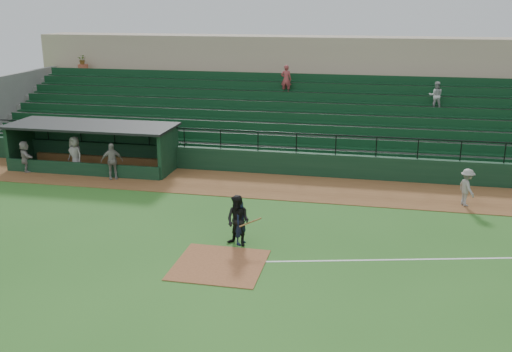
# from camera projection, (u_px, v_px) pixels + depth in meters

# --- Properties ---
(ground) EXTENTS (90.00, 90.00, 0.00)m
(ground) POSITION_uv_depth(u_px,v_px,m) (227.00, 253.00, 20.52)
(ground) COLOR #285C1D
(ground) RESTS_ON ground
(warning_track) EXTENTS (40.00, 4.00, 0.03)m
(warning_track) POSITION_uv_depth(u_px,v_px,m) (269.00, 186.00, 28.01)
(warning_track) COLOR brown
(warning_track) RESTS_ON ground
(home_plate_dirt) EXTENTS (3.00, 3.00, 0.03)m
(home_plate_dirt) POSITION_uv_depth(u_px,v_px,m) (219.00, 265.00, 19.58)
(home_plate_dirt) COLOR brown
(home_plate_dirt) RESTS_ON ground
(foul_line) EXTENTS (17.49, 4.44, 0.01)m
(foul_line) POSITION_uv_depth(u_px,v_px,m) (458.00, 259.00, 20.05)
(foul_line) COLOR white
(foul_line) RESTS_ON ground
(stadium_structure) EXTENTS (38.00, 13.08, 6.40)m
(stadium_structure) POSITION_uv_depth(u_px,v_px,m) (295.00, 109.00, 35.28)
(stadium_structure) COLOR black
(stadium_structure) RESTS_ON ground
(dugout) EXTENTS (8.90, 3.20, 2.42)m
(dugout) POSITION_uv_depth(u_px,v_px,m) (97.00, 143.00, 31.04)
(dugout) COLOR black
(dugout) RESTS_ON ground
(batter_at_plate) EXTENTS (1.09, 0.72, 1.67)m
(batter_at_plate) POSITION_uv_depth(u_px,v_px,m) (241.00, 222.00, 21.09)
(batter_at_plate) COLOR black
(batter_at_plate) RESTS_ON ground
(umpire) EXTENTS (1.10, 0.97, 1.91)m
(umpire) POSITION_uv_depth(u_px,v_px,m) (238.00, 221.00, 20.93)
(umpire) COLOR black
(umpire) RESTS_ON ground
(runner) EXTENTS (0.95, 1.22, 1.65)m
(runner) POSITION_uv_depth(u_px,v_px,m) (467.00, 187.00, 25.06)
(runner) COLOR gray
(runner) RESTS_ON warning_track
(dugout_player_a) EXTENTS (1.16, 0.92, 1.84)m
(dugout_player_a) POSITION_uv_depth(u_px,v_px,m) (112.00, 161.00, 28.88)
(dugout_player_a) COLOR gray
(dugout_player_a) RESTS_ON warning_track
(dugout_player_b) EXTENTS (1.09, 0.92, 1.91)m
(dugout_player_b) POSITION_uv_depth(u_px,v_px,m) (75.00, 154.00, 30.01)
(dugout_player_b) COLOR gray
(dugout_player_b) RESTS_ON warning_track
(dugout_player_c) EXTENTS (1.43, 1.40, 1.64)m
(dugout_player_c) POSITION_uv_depth(u_px,v_px,m) (25.00, 156.00, 30.16)
(dugout_player_c) COLOR #99938F
(dugout_player_c) RESTS_ON warning_track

